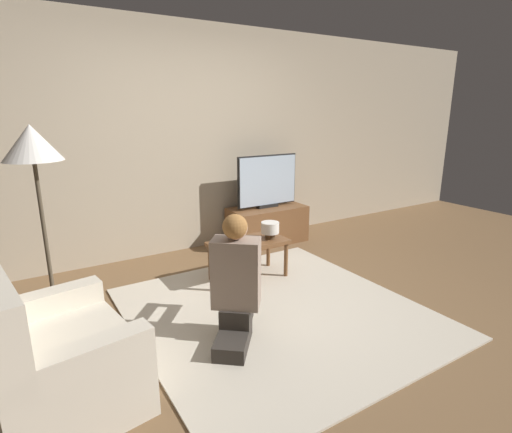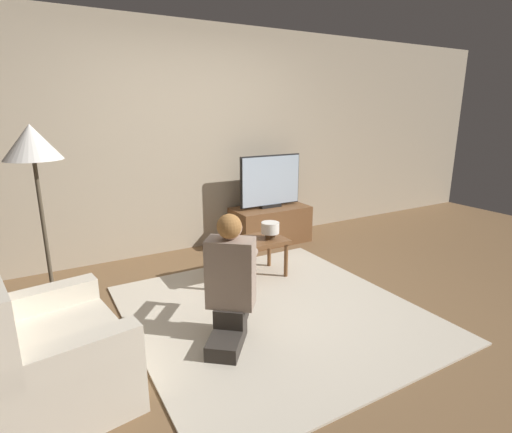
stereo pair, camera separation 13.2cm
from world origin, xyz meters
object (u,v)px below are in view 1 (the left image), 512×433
tv (267,181)px  armchair (55,361)px  coffee_table (248,246)px  floor_lamp (33,155)px  person_kneeling (236,280)px  table_lamp (270,229)px

tv → armchair: tv is taller
coffee_table → floor_lamp: 2.00m
tv → floor_lamp: 2.72m
tv → person_kneeling: (-1.42, -1.76, -0.32)m
coffee_table → person_kneeling: 1.09m
floor_lamp → armchair: (-0.09, -1.01, -1.05)m
table_lamp → person_kneeling: bearing=-135.6°
tv → table_lamp: bearing=-121.8°
coffee_table → armchair: size_ratio=0.77×
coffee_table → floor_lamp: floor_lamp is taller
tv → floor_lamp: floor_lamp is taller
coffee_table → person_kneeling: person_kneeling is taller
tv → floor_lamp: size_ratio=0.54×
armchair → person_kneeling: person_kneeling is taller
floor_lamp → person_kneeling: (1.11, -0.95, -0.86)m
floor_lamp → person_kneeling: floor_lamp is taller
coffee_table → table_lamp: 0.28m
person_kneeling → coffee_table: bearing=-86.4°
person_kneeling → table_lamp: 1.19m
floor_lamp → table_lamp: bearing=-3.3°
person_kneeling → tv: bearing=-89.9°
floor_lamp → table_lamp: size_ratio=8.64×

